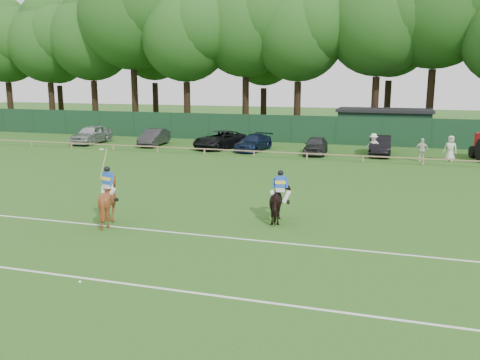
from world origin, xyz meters
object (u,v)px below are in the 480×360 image
at_px(suv_black, 220,140).
at_px(sedan_navy, 254,143).
at_px(polo_ball, 80,282).
at_px(utility_shed, 384,125).
at_px(horse_dark, 280,203).
at_px(hatch_grey, 316,145).
at_px(spectator_left, 373,145).
at_px(estate_black, 380,146).
at_px(spectator_right, 450,148).
at_px(sedan_grey, 154,137).
at_px(horse_chestnut, 109,201).
at_px(spectator_mid, 422,150).
at_px(sedan_silver, 92,134).

xyz_separation_m(suv_black, sedan_navy, (3.05, -0.38, -0.08)).
relative_size(suv_black, polo_ball, 58.56).
relative_size(polo_ball, utility_shed, 0.01).
bearing_deg(horse_dark, hatch_grey, -97.44).
xyz_separation_m(hatch_grey, polo_ball, (-2.76, -27.16, -0.65)).
relative_size(spectator_left, utility_shed, 0.21).
distance_m(estate_black, spectator_right, 5.09).
bearing_deg(sedan_grey, suv_black, -5.63).
relative_size(spectator_left, polo_ball, 19.88).
xyz_separation_m(horse_chestnut, spectator_left, (9.60, 21.14, -0.05)).
xyz_separation_m(horse_chestnut, spectator_right, (14.94, 20.97, -0.03)).
xyz_separation_m(horse_chestnut, utility_shed, (10.05, 30.61, 0.59)).
xyz_separation_m(suv_black, estate_black, (13.00, 0.12, 0.01)).
relative_size(sedan_grey, estate_black, 0.97).
bearing_deg(spectator_mid, hatch_grey, 159.70).
bearing_deg(spectator_left, horse_chestnut, -96.98).
bearing_deg(suv_black, spectator_right, 14.08).
xyz_separation_m(spectator_left, polo_ball, (-7.10, -26.90, -0.85)).
distance_m(hatch_grey, polo_ball, 27.31).
xyz_separation_m(horse_chestnut, suv_black, (-2.96, 22.22, -0.21)).
bearing_deg(hatch_grey, spectator_left, -5.92).
bearing_deg(polo_ball, spectator_right, 65.02).
distance_m(horse_dark, utility_shed, 28.49).
height_order(hatch_grey, spectator_mid, spectator_mid).
bearing_deg(polo_ball, utility_shed, 78.25).
bearing_deg(hatch_grey, utility_shed, 60.01).
distance_m(sedan_grey, spectator_mid, 22.11).
height_order(estate_black, spectator_right, spectator_right).
xyz_separation_m(sedan_silver, spectator_right, (30.01, -0.85, 0.09)).
distance_m(horse_dark, sedan_silver, 29.22).
xyz_separation_m(sedan_silver, polo_ball, (17.56, -27.58, -0.78)).
bearing_deg(hatch_grey, sedan_silver, 176.39).
bearing_deg(spectator_left, utility_shed, 104.67).
bearing_deg(sedan_silver, hatch_grey, -2.27).
height_order(horse_chestnut, sedan_grey, horse_chestnut).
xyz_separation_m(sedan_silver, sedan_grey, (6.03, 0.39, -0.10)).
distance_m(sedan_navy, estate_black, 9.96).
xyz_separation_m(suv_black, polo_ball, (5.45, -27.98, -0.69)).
bearing_deg(spectator_left, spectator_right, 15.60).
distance_m(sedan_navy, spectator_mid, 12.99).
bearing_deg(utility_shed, sedan_silver, -160.72).
height_order(horse_dark, sedan_grey, horse_dark).
height_order(horse_dark, spectator_right, spectator_right).
xyz_separation_m(sedan_grey, spectator_left, (18.64, -1.07, 0.17)).
distance_m(sedan_navy, utility_shed, 13.30).
height_order(estate_black, polo_ball, estate_black).
bearing_deg(spectator_right, estate_black, -179.43).
bearing_deg(spectator_left, horse_dark, -81.32).
height_order(polo_ball, utility_shed, utility_shed).
bearing_deg(spectator_mid, sedan_navy, 161.50).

